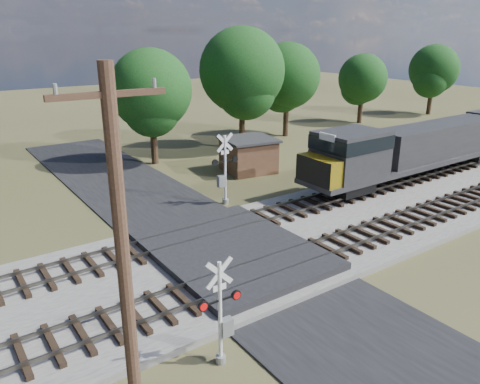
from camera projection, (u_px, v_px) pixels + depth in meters
ground at (237, 262)px, 22.46m from camera, size 160.00×160.00×0.00m
ballast_bed at (369, 212)px, 28.19m from camera, size 140.00×10.00×0.30m
road at (237, 261)px, 22.44m from camera, size 7.00×60.00×0.08m
crossing_panel at (231, 252)px, 22.74m from camera, size 7.00×9.00×0.62m
track_near at (314, 253)px, 22.46m from camera, size 140.00×2.60×0.33m
track_far at (253, 220)px, 26.33m from camera, size 140.00×2.60×0.33m
crossing_signal_near at (222, 321)px, 15.16m from camera, size 1.56×0.34×3.88m
crossing_signal_far at (224, 175)px, 29.32m from camera, size 1.85×0.40×4.59m
utility_pole at (124, 272)px, 10.69m from camera, size 2.44×0.33×9.98m
equipment_shed at (248, 155)px, 36.53m from camera, size 4.44×4.44×2.64m
treeline at (185, 85)px, 40.57m from camera, size 80.62×11.21×10.97m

